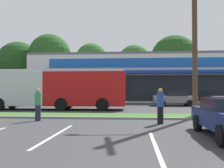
{
  "coord_description": "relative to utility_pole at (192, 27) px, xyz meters",
  "views": [
    {
      "loc": [
        1.05,
        -1.39,
        1.65
      ],
      "look_at": [
        -0.57,
        18.1,
        2.07
      ],
      "focal_mm": 40.98,
      "sensor_mm": 36.0,
      "label": 1
    }
  ],
  "objects": [
    {
      "name": "pedestrian_near_bench",
      "position": [
        -2.18,
        -2.85,
        -4.49
      ],
      "size": [
        0.34,
        0.34,
        1.71
      ],
      "rotation": [
        0.0,
        0.0,
        4.07
      ],
      "color": "black",
      "rests_on": "ground_plane"
    },
    {
      "name": "parking_stripe_1",
      "position": [
        -6.29,
        -6.19,
        -5.35
      ],
      "size": [
        0.12,
        4.8,
        0.01
      ],
      "primitive_type": "cube",
      "color": "silver",
      "rests_on": "ground_plane"
    },
    {
      "name": "city_bus",
      "position": [
        -9.93,
        5.23,
        -3.59
      ],
      "size": [
        11.74,
        2.89,
        3.25
      ],
      "rotation": [
        0.0,
        0.0,
        3.16
      ],
      "color": "#B71414",
      "rests_on": "ground_plane"
    },
    {
      "name": "car_3",
      "position": [
        -14.41,
        10.63,
        -4.54
      ],
      "size": [
        4.1,
        1.89,
        1.62
      ],
      "color": "#B7B7BC",
      "rests_on": "ground_plane"
    },
    {
      "name": "tree_left",
      "position": [
        -18.4,
        29.32,
        2.47
      ],
      "size": [
        7.46,
        7.46,
        11.57
      ],
      "color": "#473323",
      "rests_on": "ground_plane"
    },
    {
      "name": "pedestrian_by_pole",
      "position": [
        -8.47,
        -2.19,
        -4.49
      ],
      "size": [
        0.34,
        0.34,
        1.7
      ],
      "rotation": [
        0.0,
        0.0,
        3.48
      ],
      "color": "#1E2338",
      "rests_on": "ground_plane"
    },
    {
      "name": "storefront_building",
      "position": [
        -1.96,
        22.1,
        -2.18
      ],
      "size": [
        30.13,
        13.31,
        6.33
      ],
      "color": "silver",
      "rests_on": "ground_plane"
    },
    {
      "name": "tree_mid_right",
      "position": [
        3.47,
        28.39,
        1.44
      ],
      "size": [
        7.98,
        7.98,
        10.79
      ],
      "color": "#473323",
      "rests_on": "ground_plane"
    },
    {
      "name": "car_4",
      "position": [
        0.68,
        10.69,
        -4.61
      ],
      "size": [
        4.21,
        1.86,
        1.42
      ],
      "rotation": [
        0.0,
        0.0,
        3.14
      ],
      "color": "slate",
      "rests_on": "ground_plane"
    },
    {
      "name": "tree_mid_left",
      "position": [
        -11.08,
        30.74,
        1.84
      ],
      "size": [
        5.74,
        5.74,
        10.08
      ],
      "color": "#473323",
      "rests_on": "ground_plane"
    },
    {
      "name": "curb_lip",
      "position": [
        -4.52,
        -1.1,
        -5.29
      ],
      "size": [
        56.0,
        0.24,
        0.12
      ],
      "primitive_type": "cube",
      "color": "gray",
      "rests_on": "ground_plane"
    },
    {
      "name": "tree_mid",
      "position": [
        -3.26,
        31.78,
        1.54
      ],
      "size": [
        5.93,
        5.93,
        9.87
      ],
      "color": "#473323",
      "rests_on": "ground_plane"
    },
    {
      "name": "tree_far_left",
      "position": [
        -24.76,
        30.44,
        1.16
      ],
      "size": [
        7.97,
        7.97,
        10.5
      ],
      "color": "#473323",
      "rests_on": "ground_plane"
    },
    {
      "name": "grass_median",
      "position": [
        -4.52,
        0.12,
        -5.29
      ],
      "size": [
        56.0,
        2.2,
        0.12
      ],
      "primitive_type": "cube",
      "color": "#386B28",
      "rests_on": "ground_plane"
    },
    {
      "name": "parking_stripe_2",
      "position": [
        -2.82,
        -7.79,
        -5.35
      ],
      "size": [
        0.12,
        4.8,
        0.01
      ],
      "primitive_type": "cube",
      "color": "silver",
      "rests_on": "ground_plane"
    },
    {
      "name": "utility_pole",
      "position": [
        0.0,
        0.0,
        0.0
      ],
      "size": [
        3.1,
        2.39,
        10.01
      ],
      "color": "#4C3826",
      "rests_on": "ground_plane"
    }
  ]
}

